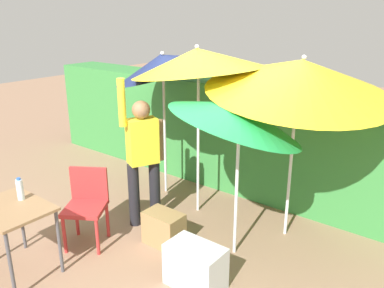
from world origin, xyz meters
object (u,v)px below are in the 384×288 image
Objects in this scene: cooler_box at (195,266)px; crate_cardboard at (164,229)px; chair_plastic at (87,202)px; folding_table at (12,215)px; umbrella_navy at (239,114)px; umbrella_rainbow at (300,76)px; umbrella_yellow at (198,60)px; bottle_water at (20,189)px; person_vendor at (143,154)px; umbrella_orange at (163,64)px.

cooler_box is 0.83m from crate_cardboard.
chair_plastic is 1.11× the size of folding_table.
chair_plastic is at bearing -148.65° from umbrella_navy.
umbrella_rainbow is 3.32m from folding_table.
chair_plastic is at bearing -146.14° from crate_cardboard.
umbrella_yellow reaches higher than crate_cardboard.
chair_plastic is 3.71× the size of bottle_water.
person_vendor reaches higher than folding_table.
folding_table is at bearing -128.09° from umbrella_rainbow.
chair_plastic reaches higher than folding_table.
umbrella_navy is 1.08× the size of person_vendor.
umbrella_rainbow is at bearing 78.65° from cooler_box.
cooler_box is 1.95m from bottle_water.
person_vendor is (0.38, -0.83, -0.98)m from umbrella_orange.
umbrella_orange is at bearing 130.76° from crate_cardboard.
person_vendor is at bearing -118.18° from umbrella_yellow.
umbrella_orange reaches higher than chair_plastic.
umbrella_navy is at bearing -28.78° from umbrella_yellow.
umbrella_orange is at bearing 157.61° from umbrella_navy.
umbrella_yellow is 2.39m from cooler_box.
umbrella_rainbow is 2.30m from crate_cardboard.
umbrella_yellow is 1.32m from person_vendor.
folding_table is at bearing -106.72° from umbrella_yellow.
umbrella_navy is at bearing 28.61° from crate_cardboard.
umbrella_rainbow is 1.14× the size of umbrella_navy.
umbrella_yellow is 1.11m from umbrella_navy.
umbrella_yellow is (-1.23, -0.21, 0.10)m from umbrella_rainbow.
umbrella_rainbow reaches higher than umbrella_yellow.
crate_cardboard is (0.92, -1.06, -1.72)m from umbrella_orange.
bottle_water is at bearing -109.71° from umbrella_yellow.
bottle_water is (-0.00, -2.22, -1.05)m from umbrella_orange.
folding_table is (-1.59, -0.94, 0.44)m from cooler_box.
cooler_box is at bearing 4.87° from chair_plastic.
umbrella_orange is 4.05× the size of cooler_box.
person_vendor is at bearing -65.16° from umbrella_orange.
chair_plastic is 0.77m from bottle_water.
umbrella_rainbow reaches higher than bottle_water.
chair_plastic is (-1.78, -1.59, -1.42)m from umbrella_rainbow.
person_vendor is at bearing 155.97° from crate_cardboard.
umbrella_navy is 8.44× the size of bottle_water.
cooler_box is at bearing -26.31° from crate_cardboard.
crate_cardboard is (0.19, -0.89, -1.83)m from umbrella_yellow.
umbrella_rainbow reaches higher than folding_table.
umbrella_yellow is 9.50× the size of bottle_water.
crate_cardboard is (0.74, 0.50, -0.31)m from chair_plastic.
person_vendor is 2.35× the size of folding_table.
umbrella_orange is 1.13× the size of umbrella_navy.
umbrella_rainbow is 3.18m from bottle_water.
crate_cardboard is at bearing 57.10° from folding_table.
person_vendor is 3.31× the size of cooler_box.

